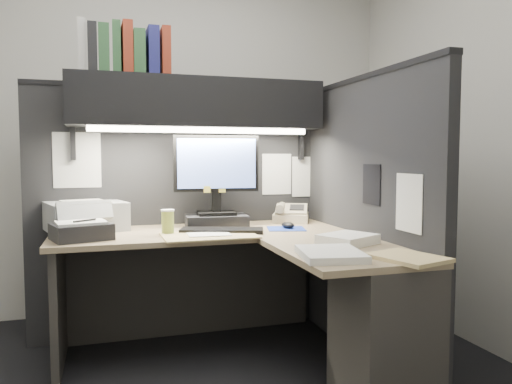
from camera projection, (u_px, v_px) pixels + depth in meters
wall_back at (164, 133)px, 3.80m from camera, size 3.50×0.04×2.70m
wall_front at (350, 62)px, 0.94m from camera, size 3.50×0.04×2.70m
wall_right at (500, 126)px, 2.88m from camera, size 0.04×3.00×2.70m
partition_back at (180, 213)px, 3.30m from camera, size 1.90×0.06×1.60m
partition_right at (364, 221)px, 2.86m from camera, size 0.06×1.50×1.60m
desk at (284, 299)px, 2.55m from camera, size 1.70×1.53×0.73m
overhead_shelf at (198, 104)px, 3.11m from camera, size 1.55×0.34×0.30m
task_light_tube at (202, 130)px, 2.99m from camera, size 1.32×0.04×0.04m
monitor at (216, 191)px, 3.12m from camera, size 0.53×0.26×0.57m
keyboard at (222, 230)px, 2.90m from camera, size 0.50×0.30×0.02m
mousepad at (286, 229)px, 3.04m from camera, size 0.27×0.25×0.00m
mouse at (288, 225)px, 3.04m from camera, size 0.09×0.12×0.04m
telephone at (291, 215)px, 3.37m from camera, size 0.31×0.32×0.09m
coffee_cup at (168, 223)px, 2.82m from camera, size 0.08×0.08×0.13m
printer at (86, 216)px, 2.98m from camera, size 0.51×0.46×0.17m
notebook_stack at (81, 232)px, 2.65m from camera, size 0.35×0.31×0.09m
open_folder at (209, 236)px, 2.76m from camera, size 0.52×0.34×0.01m
paper_stack_a at (348, 239)px, 2.52m from camera, size 0.33×0.31×0.05m
paper_stack_b at (331, 254)px, 2.18m from camera, size 0.31×0.36×0.03m
manila_stack at (408, 258)px, 2.14m from camera, size 0.31×0.36×0.02m
binder_row at (124, 52)px, 2.96m from camera, size 0.53×0.24×0.31m
pinned_papers at (252, 176)px, 3.05m from camera, size 1.76×1.31×0.51m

